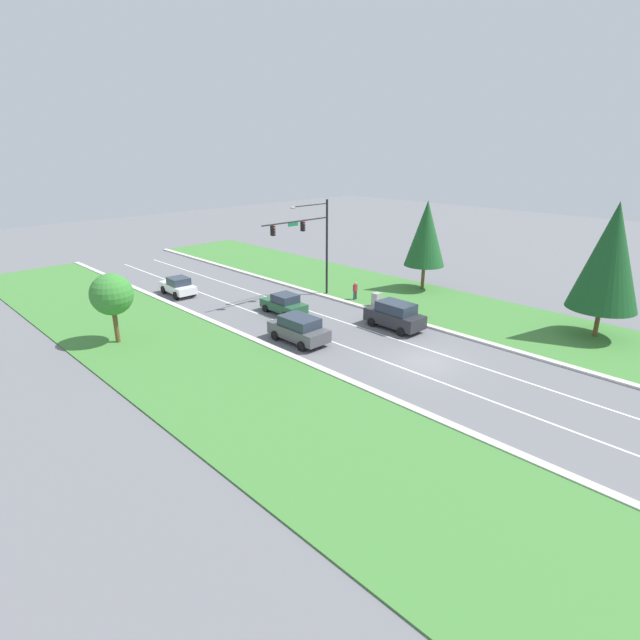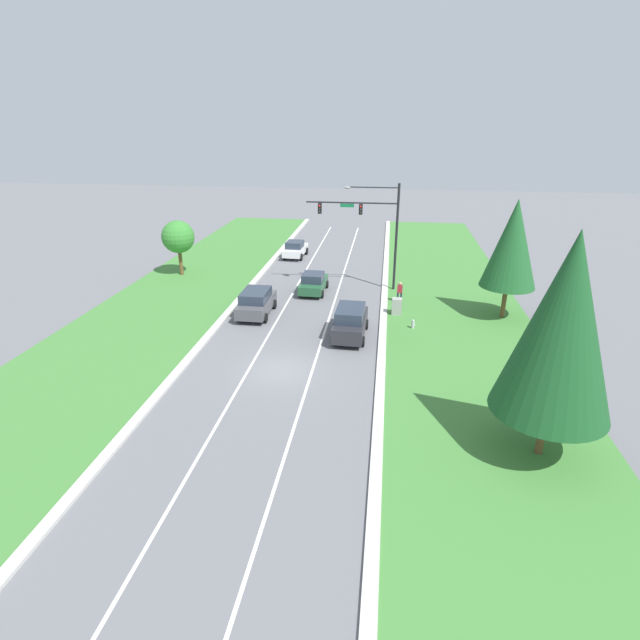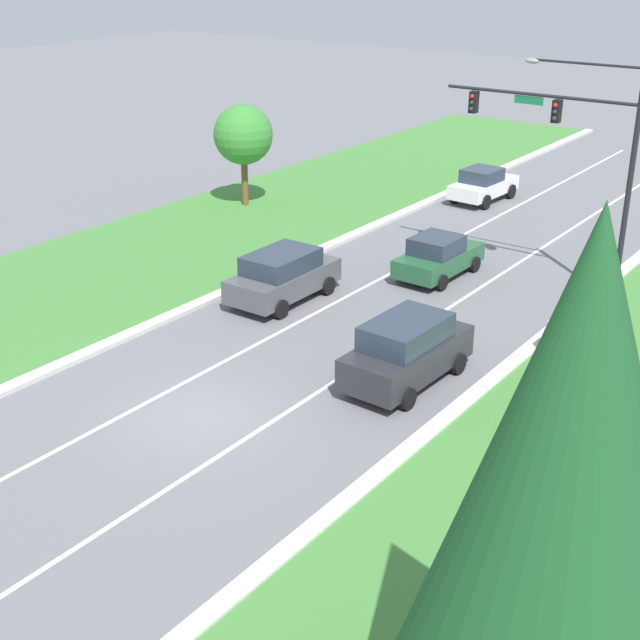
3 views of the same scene
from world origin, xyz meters
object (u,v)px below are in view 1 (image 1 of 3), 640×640
Objects in this scene: graphite_suv at (299,329)px; oak_near_left_tree at (112,295)px; traffic_signal_mast at (311,236)px; charcoal_suv at (395,315)px; pedestrian at (355,290)px; fire_hydrant at (408,307)px; white_sedan at (178,286)px; conifer_far_right_tree at (426,234)px; conifer_near_right_tree at (610,257)px; forest_sedan at (284,304)px; utility_cabinet at (377,300)px.

oak_near_left_tree is (-9.22, 8.69, 2.55)m from graphite_suv.
traffic_signal_mast is 11.12m from charcoal_suv.
pedestrian is 5.24m from fire_hydrant.
white_sedan is at bearing 122.64° from fire_hydrant.
traffic_signal_mast is at bearing 151.44° from conifer_far_right_tree.
white_sedan is at bearing 140.43° from conifer_far_right_tree.
conifer_near_right_tree reaches higher than white_sedan.
forest_sedan is 0.90× the size of charcoal_suv.
forest_sedan is at bearing 59.08° from graphite_suv.
graphite_suv reaches higher than pedestrian.
graphite_suv is 11.02m from pedestrian.
forest_sedan is at bearing 147.62° from utility_cabinet.
pedestrian is at bearing 163.57° from conifer_far_right_tree.
oak_near_left_tree is (-19.28, 7.40, 2.89)m from utility_cabinet.
conifer_near_right_tree is (15.94, -14.22, 4.93)m from graphite_suv.
charcoal_suv is at bearing -156.48° from fire_hydrant.
utility_cabinet is 0.75× the size of pedestrian.
pedestrian reaches higher than forest_sedan.
graphite_suv is at bearing 18.47° from pedestrian.
charcoal_suv is 12.35m from conifer_far_right_tree.
oak_near_left_tree is (-19.51, 4.73, 2.59)m from pedestrian.
forest_sedan reaches higher than utility_cabinet.
utility_cabinet is (10.06, 1.29, -0.34)m from graphite_suv.
fire_hydrant is 22.85m from oak_near_left_tree.
charcoal_suv reaches higher than forest_sedan.
white_sedan reaches higher than fire_hydrant.
conifer_near_right_tree reaches higher than graphite_suv.
charcoal_suv is (-0.83, -10.07, -4.65)m from traffic_signal_mast.
oak_near_left_tree reaches higher than fire_hydrant.
graphite_suv is at bearing -172.68° from utility_cabinet.
white_sedan reaches higher than utility_cabinet.
charcoal_suv is 20.71m from white_sedan.
conifer_far_right_tree is at bearing -14.41° from oak_near_left_tree.
fire_hydrant is 14.96m from conifer_near_right_tree.
charcoal_suv is (7.03, -2.97, 0.07)m from graphite_suv.
conifer_far_right_tree is at bearing 84.24° from conifer_near_right_tree.
white_sedan is 20.95m from fire_hydrant.
fire_hydrant is (11.30, -17.64, -0.51)m from white_sedan.
traffic_signal_mast reaches higher than oak_near_left_tree.
utility_cabinet reaches higher than fire_hydrant.
pedestrian is (10.45, -12.50, 0.09)m from white_sedan.
charcoal_suv is 0.48× the size of conifer_near_right_tree.
fire_hydrant is (3.29, -8.28, -5.35)m from traffic_signal_mast.
oak_near_left_tree is (-9.06, -7.76, 2.67)m from white_sedan.
conifer_far_right_tree reaches higher than utility_cabinet.
forest_sedan is 5.99× the size of fire_hydrant.
graphite_suv is 0.47× the size of conifer_near_right_tree.
fire_hydrant is (0.85, -5.14, -0.59)m from pedestrian.
charcoal_suv is 3.65× the size of utility_cabinet.
charcoal_suv is at bearing -125.41° from utility_cabinet.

